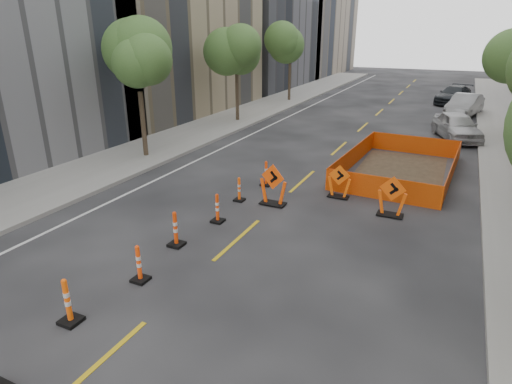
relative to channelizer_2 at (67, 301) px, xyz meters
The scene contains 19 objects.
ground_plane 1.98m from the channelizer_2, 38.56° to the left, with size 140.00×140.00×0.00m, color black.
sidewalk_left 15.18m from the channelizer_2, 119.67° to the left, with size 4.00×90.00×0.15m, color gray.
bld_left_d 43.74m from the channelizer_2, 111.01° to the left, with size 12.00×16.00×14.00m, color #4C4C51.
tree_l_b 13.73m from the channelizer_2, 121.71° to the left, with size 2.80×2.80×5.95m.
tree_l_c 22.64m from the channelizer_2, 108.07° to the left, with size 2.80×2.80×5.95m.
tree_l_d 32.19m from the channelizer_2, 102.50° to the left, with size 2.80×2.80×5.95m.
channelizer_2 is the anchor object (origin of this frame).
channelizer_3 2.03m from the channelizer_2, 81.61° to the left, with size 0.41×0.41×1.03m, color #FF420A, non-canonical shape.
channelizer_4 4.01m from the channelizer_2, 89.87° to the left, with size 0.44×0.44×1.12m, color red, non-canonical shape.
channelizer_5 6.03m from the channelizer_2, 87.33° to the left, with size 0.40×0.40×1.03m, color #E53D09, non-canonical shape.
channelizer_6 8.03m from the channelizer_2, 89.54° to the left, with size 0.37×0.37×0.95m, color #F5510A, non-canonical shape.
channelizer_7 10.04m from the channelizer_2, 88.40° to the left, with size 0.42×0.42×1.06m, color #EB3D09, non-canonical shape.
chevron_sign_left 8.34m from the channelizer_2, 80.53° to the left, with size 1.05×0.63×1.58m, color #FF4C0A, non-canonical shape.
chevron_sign_center 10.54m from the channelizer_2, 71.30° to the left, with size 0.88×0.53×1.32m, color #FF5D0A, non-canonical shape.
chevron_sign_right 10.58m from the channelizer_2, 58.77° to the left, with size 0.98×0.59×1.47m, color #F3520A, non-canonical shape.
safety_fence 15.04m from the channelizer_2, 70.22° to the left, with size 4.35×7.41×0.93m, color #FB450D, non-canonical shape.
parked_car_near 23.28m from the channelizer_2, 72.11° to the left, with size 1.85×4.60×1.57m, color #BABABC.
parked_car_mid 31.31m from the channelizer_2, 76.24° to the left, with size 1.70×4.86×1.60m, color gray.
parked_car_far 36.73m from the channelizer_2, 79.77° to the left, with size 2.10×5.17×1.50m, color black.
Camera 1 is at (5.62, -6.54, 6.14)m, focal length 30.00 mm.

